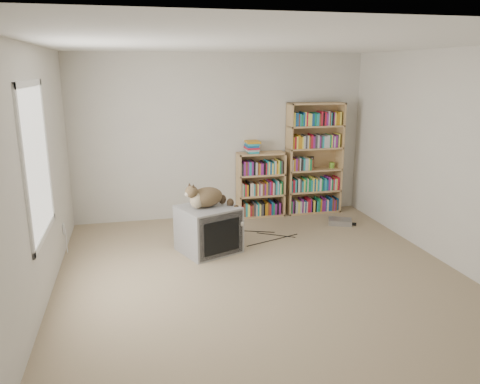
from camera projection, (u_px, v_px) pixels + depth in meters
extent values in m
cube|color=tan|center=(265.00, 282.00, 5.13)|extent=(4.50, 5.00, 0.01)
cube|color=beige|center=(221.00, 137.00, 7.17)|extent=(4.50, 0.02, 2.50)
cube|color=beige|center=(400.00, 267.00, 2.46)|extent=(4.50, 0.02, 2.50)
cube|color=beige|center=(33.00, 182.00, 4.32)|extent=(0.02, 5.00, 2.50)
cube|color=beige|center=(457.00, 161.00, 5.31)|extent=(0.02, 5.00, 2.50)
cube|color=white|center=(269.00, 43.00, 4.50)|extent=(4.50, 5.00, 0.02)
cube|color=white|center=(37.00, 162.00, 4.47)|extent=(0.02, 1.22, 1.52)
cube|color=gray|center=(209.00, 229.00, 5.93)|extent=(0.86, 0.82, 0.59)
cube|color=black|center=(221.00, 235.00, 5.70)|extent=(0.59, 0.26, 0.54)
cube|color=black|center=(222.00, 237.00, 5.69)|extent=(0.47, 0.20, 0.41)
cube|color=black|center=(203.00, 227.00, 6.04)|extent=(0.50, 0.47, 0.35)
ellipsoid|color=#352716|center=(206.00, 197.00, 5.84)|extent=(0.53, 0.45, 0.25)
ellipsoid|color=#352716|center=(214.00, 196.00, 5.91)|extent=(0.28, 0.29, 0.18)
ellipsoid|color=tan|center=(197.00, 200.00, 5.74)|extent=(0.23, 0.23, 0.20)
ellipsoid|color=#352716|center=(192.00, 192.00, 5.67)|extent=(0.21, 0.20, 0.15)
sphere|color=beige|center=(187.00, 194.00, 5.64)|extent=(0.08, 0.08, 0.06)
cone|color=black|center=(193.00, 187.00, 5.63)|extent=(0.08, 0.09, 0.08)
cone|color=black|center=(189.00, 185.00, 5.70)|extent=(0.08, 0.09, 0.08)
cube|color=tan|center=(289.00, 160.00, 7.34)|extent=(0.02, 0.30, 1.76)
cube|color=tan|center=(339.00, 158.00, 7.53)|extent=(0.02, 0.30, 1.76)
cube|color=tan|center=(311.00, 157.00, 7.56)|extent=(0.88, 0.03, 1.76)
cube|color=tan|center=(316.00, 103.00, 7.21)|extent=(0.88, 0.30, 0.02)
cube|color=tan|center=(312.00, 211.00, 7.65)|extent=(0.88, 0.30, 0.03)
cube|color=tan|center=(313.00, 190.00, 7.57)|extent=(0.88, 0.30, 0.03)
cube|color=tan|center=(314.00, 169.00, 7.48)|extent=(0.88, 0.30, 0.02)
cube|color=tan|center=(315.00, 148.00, 7.39)|extent=(0.88, 0.30, 0.02)
cube|color=tan|center=(316.00, 126.00, 7.30)|extent=(0.88, 0.30, 0.02)
cube|color=red|center=(312.00, 205.00, 7.63)|extent=(0.80, 0.24, 0.19)
cube|color=#154D8E|center=(313.00, 184.00, 7.54)|extent=(0.80, 0.24, 0.19)
cube|color=#178349|center=(314.00, 163.00, 7.45)|extent=(0.80, 0.24, 0.19)
cube|color=beige|center=(315.00, 141.00, 7.36)|extent=(0.80, 0.24, 0.19)
cube|color=black|center=(316.00, 119.00, 7.27)|extent=(0.80, 0.24, 0.19)
cube|color=tan|center=(239.00, 186.00, 7.26)|extent=(0.03, 0.30, 1.01)
cube|color=tan|center=(282.00, 183.00, 7.41)|extent=(0.02, 0.30, 1.01)
cube|color=tan|center=(258.00, 182.00, 7.47)|extent=(0.74, 0.03, 1.01)
cube|color=tan|center=(261.00, 153.00, 7.21)|extent=(0.74, 0.30, 0.02)
cube|color=tan|center=(260.00, 214.00, 7.46)|extent=(0.74, 0.30, 0.03)
cube|color=tan|center=(261.00, 195.00, 7.38)|extent=(0.74, 0.30, 0.03)
cube|color=tan|center=(261.00, 174.00, 7.29)|extent=(0.74, 0.30, 0.02)
cube|color=red|center=(260.00, 208.00, 7.44)|extent=(0.66, 0.24, 0.19)
cube|color=#154D8E|center=(261.00, 188.00, 7.35)|extent=(0.66, 0.24, 0.19)
cube|color=#178349|center=(261.00, 167.00, 7.27)|extent=(0.66, 0.24, 0.19)
cube|color=red|center=(252.00, 147.00, 7.18)|extent=(0.22, 0.28, 0.18)
cylinder|color=#6AA22E|center=(332.00, 165.00, 7.53)|extent=(0.08, 0.08, 0.09)
cube|color=black|center=(310.00, 162.00, 7.54)|extent=(0.14, 0.05, 0.18)
cube|color=#9D9DA1|center=(340.00, 222.00, 7.03)|extent=(0.41, 0.36, 0.08)
cube|color=silver|center=(64.00, 229.00, 5.86)|extent=(0.01, 0.08, 0.13)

